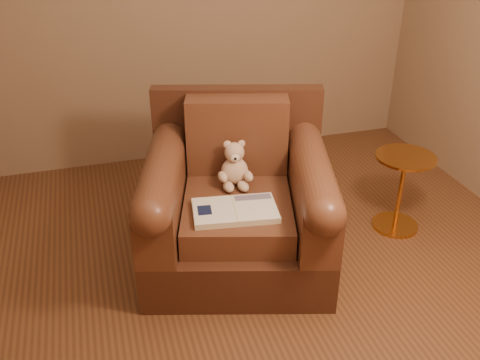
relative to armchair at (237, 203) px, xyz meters
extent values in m
plane|color=brown|center=(-0.04, -0.46, -0.38)|extent=(4.00, 4.00, 0.00)
cube|color=#422316|center=(-0.01, -0.05, -0.23)|extent=(1.32, 1.29, 0.30)
cube|color=#422316|center=(0.11, 0.40, 0.26)|extent=(1.07, 0.40, 0.67)
cube|color=brown|center=(-0.03, -0.10, 0.01)|extent=(0.81, 0.90, 0.16)
cube|color=brown|center=(0.07, 0.26, 0.33)|extent=(0.65, 0.34, 0.49)
cube|color=brown|center=(-0.44, 0.02, 0.10)|extent=(0.46, 0.95, 0.35)
cube|color=brown|center=(0.39, -0.22, 0.10)|extent=(0.46, 0.95, 0.35)
cylinder|color=brown|center=(-0.44, 0.02, 0.27)|extent=(0.46, 0.95, 0.22)
cylinder|color=brown|center=(0.39, -0.22, 0.27)|extent=(0.46, 0.95, 0.22)
ellipsoid|color=#D3AF93|center=(0.01, 0.10, 0.17)|extent=(0.17, 0.15, 0.18)
sphere|color=#D3AF93|center=(0.01, 0.11, 0.29)|extent=(0.12, 0.12, 0.12)
ellipsoid|color=#D3AF93|center=(-0.03, 0.13, 0.34)|extent=(0.05, 0.03, 0.05)
ellipsoid|color=#D3AF93|center=(0.06, 0.11, 0.34)|extent=(0.05, 0.03, 0.05)
ellipsoid|color=beige|center=(0.00, 0.06, 0.28)|extent=(0.06, 0.04, 0.05)
sphere|color=black|center=(0.00, 0.04, 0.29)|extent=(0.02, 0.02, 0.02)
ellipsoid|color=#D3AF93|center=(-0.08, 0.05, 0.17)|extent=(0.06, 0.11, 0.06)
ellipsoid|color=#D3AF93|center=(0.07, 0.02, 0.17)|extent=(0.06, 0.11, 0.06)
ellipsoid|color=#D3AF93|center=(-0.05, 0.01, 0.12)|extent=(0.07, 0.11, 0.06)
ellipsoid|color=#D3AF93|center=(0.04, 0.00, 0.12)|extent=(0.07, 0.11, 0.06)
cube|color=beige|center=(-0.08, -0.24, 0.11)|extent=(0.51, 0.35, 0.03)
cube|color=white|center=(-0.20, -0.22, 0.12)|extent=(0.27, 0.31, 0.00)
cube|color=white|center=(0.03, -0.25, 0.12)|extent=(0.27, 0.31, 0.00)
cube|color=beige|center=(-0.08, -0.24, 0.12)|extent=(0.05, 0.28, 0.00)
cube|color=#0F1638|center=(-0.25, -0.21, 0.13)|extent=(0.09, 0.11, 0.00)
cube|color=slate|center=(0.05, -0.16, 0.13)|extent=(0.22, 0.09, 0.00)
cylinder|color=#CE8838|center=(1.14, -0.01, -0.37)|extent=(0.31, 0.31, 0.02)
cylinder|color=#CE8838|center=(1.14, -0.01, -0.10)|extent=(0.03, 0.03, 0.51)
cylinder|color=#CE8838|center=(1.14, -0.01, 0.16)|extent=(0.39, 0.39, 0.02)
cylinder|color=#CE8838|center=(1.14, -0.01, 0.15)|extent=(0.03, 0.03, 0.02)
camera|label=1|loc=(-0.77, -2.68, 1.71)|focal=40.00mm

